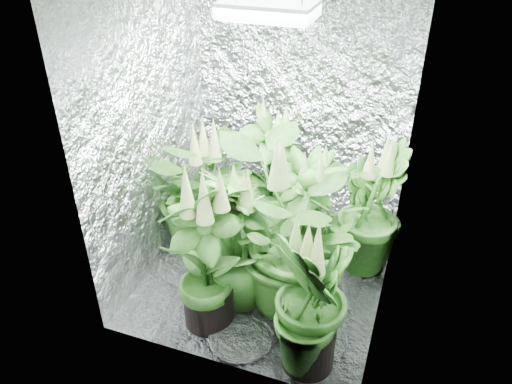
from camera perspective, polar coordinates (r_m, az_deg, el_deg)
The scene contains 13 objects.
ground at distance 3.61m, azimuth 1.03°, elevation -9.64°, with size 1.60×1.60×0.00m, color silver.
walls at distance 3.04m, azimuth 1.21°, elevation 4.66°, with size 1.62×1.62×2.00m.
grow_lamp at distance 2.77m, azimuth 1.41°, elevation 20.08°, with size 0.50×0.30×0.22m.
plant_a at distance 3.60m, azimuth -5.92°, elevation 0.10°, with size 0.93×0.93×1.07m.
plant_b at distance 3.84m, azimuth 1.61°, elevation 2.30°, with size 0.71×0.71×1.07m.
plant_c at distance 3.51m, azimuth 13.05°, elevation -2.11°, with size 0.61×0.61×1.05m.
plant_d at distance 3.15m, azimuth -2.21°, elevation -5.58°, with size 0.74×0.74×1.04m.
plant_e at distance 3.03m, azimuth 4.40°, elevation -5.04°, with size 1.36×1.36×1.21m.
plant_f at distance 2.97m, azimuth -5.76°, elevation -7.26°, with size 0.77×0.77×1.15m.
plant_g at distance 2.76m, azimuth 6.35°, elevation -12.64°, with size 0.64×0.64×1.02m.
plant_h at distance 3.35m, azimuth 5.33°, elevation -3.39°, with size 0.61×0.61×1.02m.
circulation_fan at distance 3.69m, azimuth 11.64°, elevation -6.02°, with size 0.20×0.32×0.39m.
plant_label at distance 2.85m, azimuth 7.30°, elevation -15.65°, with size 0.05×0.01×0.08m, color white.
Camera 1 is at (0.86, -2.57, 2.38)m, focal length 35.00 mm.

